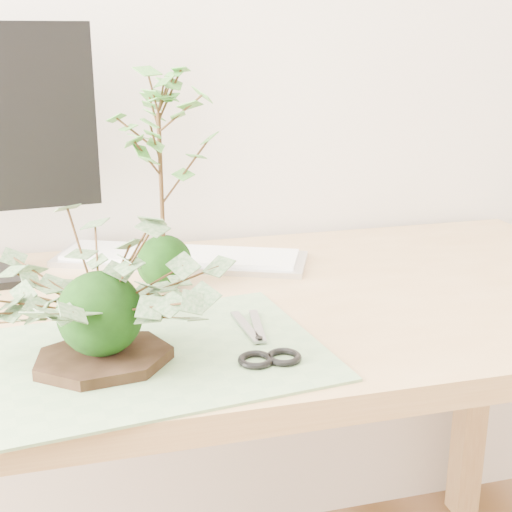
% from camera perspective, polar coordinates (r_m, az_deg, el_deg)
% --- Properties ---
extents(desk, '(1.60, 0.70, 0.74)m').
position_cam_1_polar(desk, '(1.18, -5.89, -7.87)').
color(desk, tan).
rests_on(desk, ground_plane).
extents(cutting_mat, '(0.54, 0.39, 0.00)m').
position_cam_1_polar(cutting_mat, '(0.96, -9.76, -8.09)').
color(cutting_mat, '#729968').
rests_on(cutting_mat, desk).
extents(stone_dish, '(0.21, 0.21, 0.01)m').
position_cam_1_polar(stone_dish, '(0.95, -12.12, -8.01)').
color(stone_dish, black).
rests_on(stone_dish, cutting_mat).
extents(ivy_kokedama, '(0.33, 0.33, 0.22)m').
position_cam_1_polar(ivy_kokedama, '(0.91, -12.57, -1.51)').
color(ivy_kokedama, black).
rests_on(ivy_kokedama, stone_dish).
extents(maple_kokedama, '(0.26, 0.26, 0.39)m').
position_cam_1_polar(maple_kokedama, '(1.15, -7.78, 10.16)').
color(maple_kokedama, black).
rests_on(maple_kokedama, desk).
extents(keyboard, '(0.49, 0.31, 0.02)m').
position_cam_1_polar(keyboard, '(1.35, -6.06, -0.12)').
color(keyboard, silver).
rests_on(keyboard, desk).
extents(scissors, '(0.09, 0.19, 0.01)m').
position_cam_1_polar(scissors, '(0.96, 0.82, -7.58)').
color(scissors, gray).
rests_on(scissors, cutting_mat).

